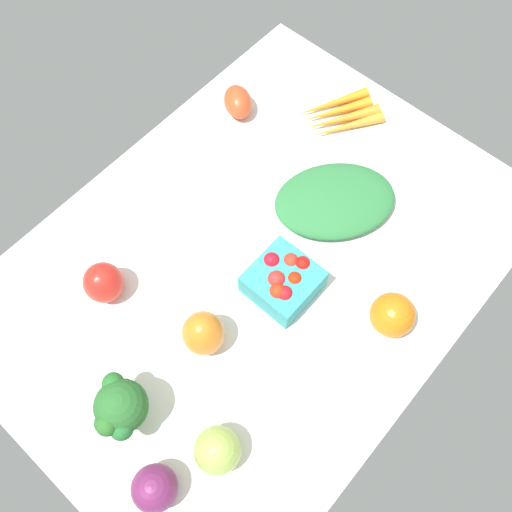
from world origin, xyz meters
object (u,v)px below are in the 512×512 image
object	(u,v)px
broccoli_head	(120,408)
leafy_greens_clump	(335,200)
bell_pepper_red	(104,282)
berry_basket	(283,281)
red_onion_center	(155,488)
carrot_bunch	(339,115)
roma_tomato	(238,102)
heirloom_tomato_green	(217,450)
bell_pepper_orange	(203,333)
heirloom_tomato_orange	(392,315)

from	to	relation	value
broccoli_head	leafy_greens_clump	distance (cm)	56.55
leafy_greens_clump	bell_pepper_red	bearing A→B (deg)	154.64
berry_basket	red_onion_center	xyz separation A→B (cm)	(-40.41, -7.90, 0.38)
carrot_bunch	leafy_greens_clump	bearing A→B (deg)	-144.67
bell_pepper_red	roma_tomato	bearing A→B (deg)	12.55
berry_basket	bell_pepper_red	size ratio (longest dim) A/B	1.44
roma_tomato	red_onion_center	xyz separation A→B (cm)	(-66.38, -42.85, 0.75)
heirloom_tomato_green	berry_basket	distance (cm)	31.91
heirloom_tomato_green	roma_tomato	world-z (taller)	heirloom_tomato_green
heirloom_tomato_green	bell_pepper_orange	xyz separation A→B (cm)	(12.47, 15.01, 0.90)
carrot_bunch	leafy_greens_clump	distance (cm)	22.57
bell_pepper_orange	roma_tomato	xyz separation A→B (cm)	(43.29, 31.34, -1.82)
heirloom_tomato_green	carrot_bunch	size ratio (longest dim) A/B	0.41
leafy_greens_clump	carrot_bunch	bearing A→B (deg)	35.33
red_onion_center	roma_tomato	bearing A→B (deg)	32.84
berry_basket	red_onion_center	bearing A→B (deg)	-168.94
heirloom_tomato_green	berry_basket	xyz separation A→B (cm)	(29.80, 11.39, -0.55)
bell_pepper_orange	bell_pepper_red	world-z (taller)	bell_pepper_orange
heirloom_tomato_green	leafy_greens_clump	distance (cm)	52.73
bell_pepper_red	heirloom_tomato_orange	distance (cm)	52.58
heirloom_tomato_orange	broccoli_head	bearing A→B (deg)	151.73
berry_basket	roma_tomato	distance (cm)	43.54
heirloom_tomato_green	broccoli_head	xyz separation A→B (cm)	(-5.85, 15.59, 3.56)
berry_basket	carrot_bunch	size ratio (longest dim) A/B	0.61
bell_pepper_orange	berry_basket	world-z (taller)	bell_pepper_orange
berry_basket	heirloom_tomato_orange	world-z (taller)	heirloom_tomato_orange
carrot_bunch	bell_pepper_red	bearing A→B (deg)	173.19
berry_basket	leafy_greens_clump	distance (cm)	21.04
heirloom_tomato_orange	leafy_greens_clump	distance (cm)	26.42
leafy_greens_clump	red_onion_center	xyz separation A→B (cm)	(-61.07, -11.72, 1.57)
roma_tomato	leafy_greens_clump	xyz separation A→B (cm)	(-5.32, -31.12, -0.83)
heirloom_tomato_green	red_onion_center	xyz separation A→B (cm)	(-10.61, 3.50, -0.17)
roma_tomato	heirloom_tomato_orange	world-z (taller)	heirloom_tomato_orange
heirloom_tomato_green	bell_pepper_orange	distance (cm)	19.53
berry_basket	heirloom_tomato_orange	size ratio (longest dim) A/B	1.44
berry_basket	heirloom_tomato_orange	bearing A→B (deg)	-68.31
heirloom_tomato_green	heirloom_tomato_orange	world-z (taller)	heirloom_tomato_orange
bell_pepper_orange	red_onion_center	xyz separation A→B (cm)	(-23.09, -11.51, -1.07)
bell_pepper_orange	roma_tomato	size ratio (longest dim) A/B	1.16
red_onion_center	heirloom_tomato_green	bearing A→B (deg)	-18.24
carrot_bunch	heirloom_tomato_orange	xyz separation A→B (cm)	(-31.47, -35.92, 2.82)
red_onion_center	bell_pepper_red	bearing A→B (deg)	60.60
heirloom_tomato_green	broccoli_head	distance (cm)	17.02
broccoli_head	leafy_greens_clump	size ratio (longest dim) A/B	0.49
berry_basket	bell_pepper_orange	bearing A→B (deg)	168.23
heirloom_tomato_green	heirloom_tomato_orange	size ratio (longest dim) A/B	0.96
berry_basket	roma_tomato	xyz separation A→B (cm)	(25.97, 34.95, -0.36)
roma_tomato	heirloom_tomato_orange	size ratio (longest dim) A/B	1.01
bell_pepper_orange	berry_basket	size ratio (longest dim) A/B	0.82
bell_pepper_red	leafy_greens_clump	world-z (taller)	bell_pepper_red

